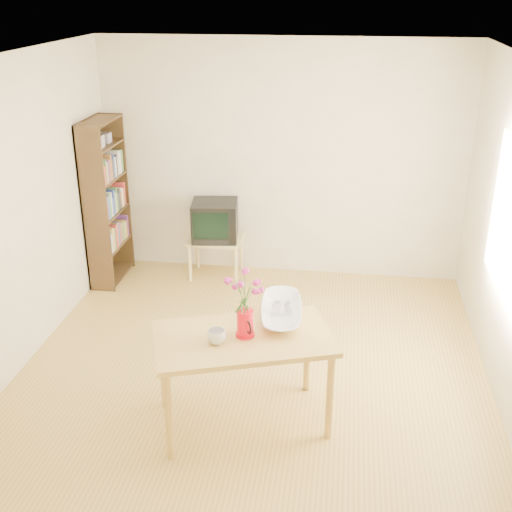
% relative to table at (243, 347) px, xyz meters
% --- Properties ---
extents(room, '(4.50, 4.50, 4.50)m').
position_rel_table_xyz_m(room, '(-0.00, 0.59, 0.64)').
color(room, '#A9863C').
rests_on(room, ground).
extents(table, '(1.45, 1.11, 0.75)m').
position_rel_table_xyz_m(table, '(0.00, 0.00, 0.00)').
color(table, '#BF9441').
rests_on(table, ground).
extents(tv_stand, '(0.60, 0.45, 0.46)m').
position_rel_table_xyz_m(tv_stand, '(-0.73, 2.55, -0.27)').
color(tv_stand, '#D5BF78').
rests_on(tv_stand, ground).
extents(bookshelf, '(0.28, 0.70, 1.80)m').
position_rel_table_xyz_m(bookshelf, '(-1.88, 2.33, 0.18)').
color(bookshelf, '#312110').
rests_on(bookshelf, ground).
extents(pitcher, '(0.14, 0.20, 0.21)m').
position_rel_table_xyz_m(pitcher, '(0.01, 0.01, 0.19)').
color(pitcher, red).
rests_on(pitcher, table).
extents(flowers, '(0.23, 0.23, 0.33)m').
position_rel_table_xyz_m(flowers, '(0.01, 0.01, 0.45)').
color(flowers, '#CF3093').
rests_on(flowers, pitcher).
extents(mug, '(0.18, 0.18, 0.10)m').
position_rel_table_xyz_m(mug, '(-0.17, -0.12, 0.14)').
color(mug, white).
rests_on(mug, table).
extents(bowl, '(0.51, 0.51, 0.44)m').
position_rel_table_xyz_m(bowl, '(0.24, 0.35, 0.31)').
color(bowl, white).
rests_on(bowl, table).
extents(teacup_a, '(0.09, 0.09, 0.06)m').
position_rel_table_xyz_m(teacup_a, '(0.20, 0.35, 0.27)').
color(teacup_a, white).
rests_on(teacup_a, bowl).
extents(teacup_b, '(0.07, 0.07, 0.06)m').
position_rel_table_xyz_m(teacup_b, '(0.29, 0.37, 0.27)').
color(teacup_b, white).
rests_on(teacup_b, bowl).
extents(television, '(0.54, 0.51, 0.43)m').
position_rel_table_xyz_m(television, '(-0.73, 2.57, 0.02)').
color(television, black).
rests_on(television, tv_stand).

